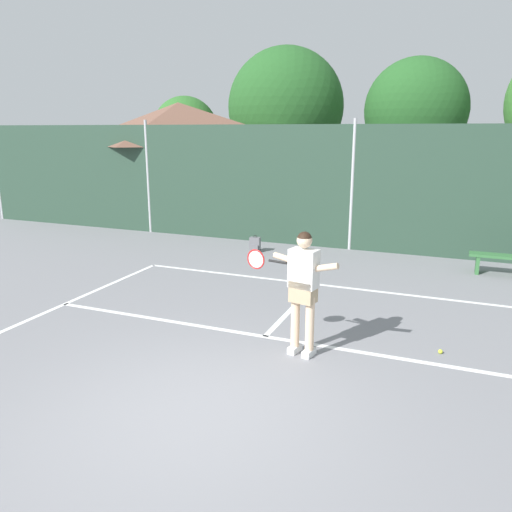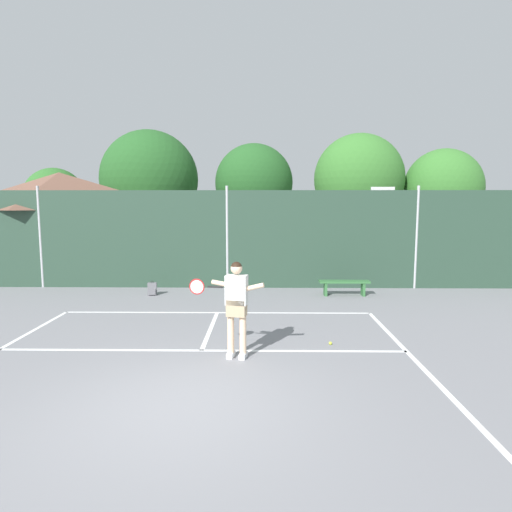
# 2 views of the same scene
# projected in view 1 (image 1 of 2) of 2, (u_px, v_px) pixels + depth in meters

# --- Properties ---
(ground_plane) EXTENTS (120.00, 120.00, 0.00)m
(ground_plane) POSITION_uv_depth(u_px,v_px,m) (189.00, 416.00, 5.81)
(ground_plane) COLOR gray
(court_markings) EXTENTS (8.30, 11.10, 0.01)m
(court_markings) POSITION_uv_depth(u_px,v_px,m) (214.00, 390.00, 6.39)
(court_markings) COLOR white
(court_markings) RESTS_ON ground
(chainlink_fence) EXTENTS (26.09, 0.09, 3.52)m
(chainlink_fence) POSITION_uv_depth(u_px,v_px,m) (352.00, 188.00, 13.47)
(chainlink_fence) COLOR #284233
(chainlink_fence) RESTS_ON ground
(clubhouse_building) EXTENTS (7.31, 5.48, 4.21)m
(clubhouse_building) POSITION_uv_depth(u_px,v_px,m) (180.00, 158.00, 18.99)
(clubhouse_building) COLOR beige
(clubhouse_building) RESTS_ON ground
(treeline_backdrop) EXTENTS (24.37, 4.64, 6.77)m
(treeline_backdrop) POSITION_uv_depth(u_px,v_px,m) (423.00, 110.00, 20.07)
(treeline_backdrop) COLOR brown
(treeline_backdrop) RESTS_ON ground
(tennis_player) EXTENTS (1.44, 0.32, 1.85)m
(tennis_player) POSITION_uv_depth(u_px,v_px,m) (303.00, 282.00, 7.15)
(tennis_player) COLOR silver
(tennis_player) RESTS_ON ground
(tennis_ball) EXTENTS (0.07, 0.07, 0.07)m
(tennis_ball) POSITION_uv_depth(u_px,v_px,m) (440.00, 352.00, 7.42)
(tennis_ball) COLOR #CCE033
(tennis_ball) RESTS_ON ground
(backpack_grey) EXTENTS (0.30, 0.27, 0.46)m
(backpack_grey) POSITION_uv_depth(u_px,v_px,m) (255.00, 245.00, 13.55)
(backpack_grey) COLOR slate
(backpack_grey) RESTS_ON ground
(courtside_bench) EXTENTS (1.60, 0.36, 0.48)m
(courtside_bench) POSITION_uv_depth(u_px,v_px,m) (507.00, 261.00, 11.28)
(courtside_bench) COLOR #336B38
(courtside_bench) RESTS_ON ground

